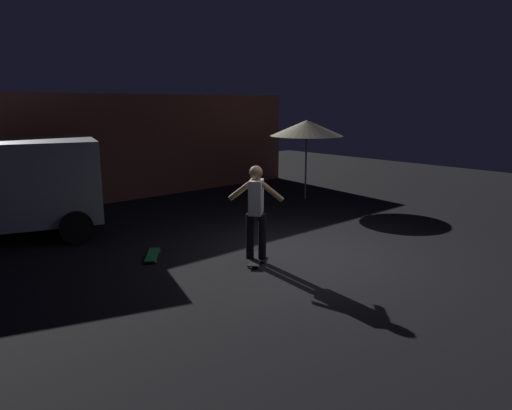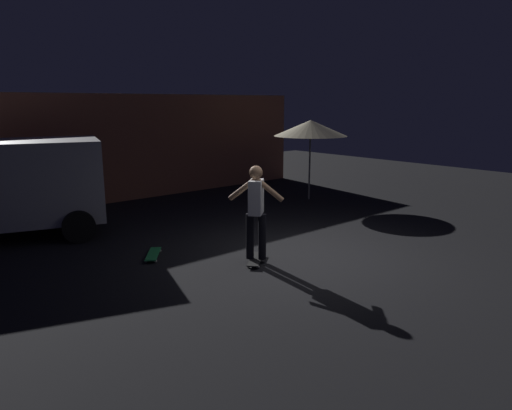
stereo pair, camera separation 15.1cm
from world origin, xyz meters
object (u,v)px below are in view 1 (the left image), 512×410
Objects in this scene: skater at (256,206)px; skateboard_ridden at (256,259)px; skateboard_spare at (153,255)px; patio_umbrella at (307,128)px.

skateboard_ridden is at bearing 90.00° from skater.
skateboard_spare is (-1.24, 1.46, 0.00)m from skateboard_ridden.
patio_umbrella is 6.16m from skateboard_ridden.
skater is (-4.86, -3.21, -1.04)m from patio_umbrella.
patio_umbrella is 5.91m from skater.
skateboard_ridden is (-4.86, -3.21, -2.02)m from patio_umbrella.
patio_umbrella is 6.66m from skateboard_spare.
skateboard_ridden is 0.98m from skater.
skateboard_ridden is at bearing -49.64° from skateboard_spare.
skateboard_spare is (-6.10, -1.74, -2.02)m from patio_umbrella.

